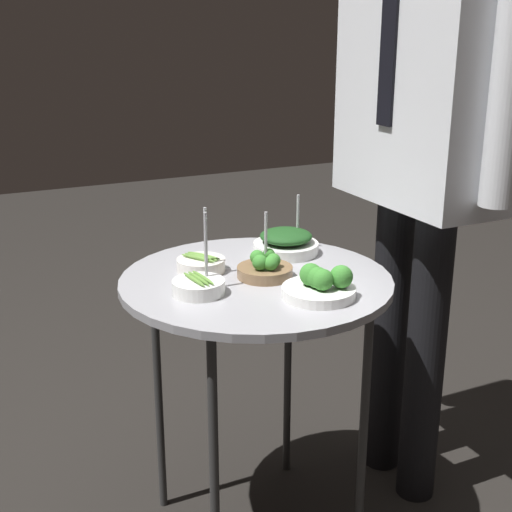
# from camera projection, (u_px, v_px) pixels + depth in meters

# --- Properties ---
(serving_cart) EXTENTS (0.60, 0.60, 0.66)m
(serving_cart) POSITION_uv_depth(u_px,v_px,m) (256.00, 300.00, 1.59)
(serving_cart) COLOR #939399
(serving_cart) RESTS_ON ground_plane
(bowl_asparagus_mid_right) EXTENTS (0.11, 0.11, 0.16)m
(bowl_asparagus_mid_right) POSITION_uv_depth(u_px,v_px,m) (201.00, 264.00, 1.61)
(bowl_asparagus_mid_right) COLOR silver
(bowl_asparagus_mid_right) RESTS_ON serving_cart
(bowl_broccoli_far_rim) EXTENTS (0.12, 0.12, 0.14)m
(bowl_broccoli_far_rim) POSITION_uv_depth(u_px,v_px,m) (265.00, 268.00, 1.57)
(bowl_broccoli_far_rim) COLOR brown
(bowl_broccoli_far_rim) RESTS_ON serving_cart
(bowl_asparagus_back_left) EXTENTS (0.11, 0.11, 0.17)m
(bowl_asparagus_back_left) POSITION_uv_depth(u_px,v_px,m) (199.00, 286.00, 1.48)
(bowl_asparagus_back_left) COLOR white
(bowl_asparagus_back_left) RESTS_ON serving_cart
(bowl_broccoli_front_left) EXTENTS (0.15, 0.15, 0.07)m
(bowl_broccoli_front_left) POSITION_uv_depth(u_px,v_px,m) (321.00, 285.00, 1.46)
(bowl_broccoli_front_left) COLOR white
(bowl_broccoli_front_left) RESTS_ON serving_cart
(bowl_spinach_mid_left) EXTENTS (0.16, 0.16, 0.14)m
(bowl_spinach_mid_left) POSITION_uv_depth(u_px,v_px,m) (286.00, 243.00, 1.73)
(bowl_spinach_mid_left) COLOR white
(bowl_spinach_mid_left) RESTS_ON serving_cart
(waiter_figure) EXTENTS (0.59, 0.22, 1.59)m
(waiter_figure) POSITION_uv_depth(u_px,v_px,m) (424.00, 109.00, 1.66)
(waiter_figure) COLOR black
(waiter_figure) RESTS_ON ground_plane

